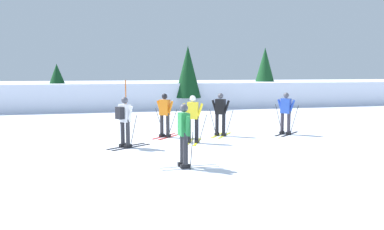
{
  "coord_description": "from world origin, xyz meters",
  "views": [
    {
      "loc": [
        -3.7,
        -11.69,
        2.56
      ],
      "look_at": [
        -0.14,
        2.81,
        0.9
      ],
      "focal_mm": 36.83,
      "sensor_mm": 36.0,
      "label": 1
    }
  ],
  "objects_px": {
    "skier_green": "(184,134)",
    "conifer_far_left": "(188,72)",
    "skier_white": "(124,120)",
    "skier_blue": "(286,112)",
    "skier_yellow": "(193,118)",
    "conifer_far_centre": "(57,83)",
    "skier_orange": "(165,114)",
    "skier_black": "(220,113)",
    "trail_marker_pole": "(126,102)",
    "conifer_far_right": "(265,70)"
  },
  "relations": [
    {
      "from": "skier_green",
      "to": "conifer_far_left",
      "type": "xyz_separation_m",
      "value": [
        3.8,
        15.79,
        1.61
      ]
    },
    {
      "from": "skier_white",
      "to": "skier_blue",
      "type": "relative_size",
      "value": 1.0
    },
    {
      "from": "skier_yellow",
      "to": "conifer_far_centre",
      "type": "bearing_deg",
      "value": 112.53
    },
    {
      "from": "skier_blue",
      "to": "conifer_far_centre",
      "type": "height_order",
      "value": "conifer_far_centre"
    },
    {
      "from": "skier_orange",
      "to": "skier_black",
      "type": "distance_m",
      "value": 2.21
    },
    {
      "from": "skier_orange",
      "to": "trail_marker_pole",
      "type": "height_order",
      "value": "trail_marker_pole"
    },
    {
      "from": "skier_white",
      "to": "conifer_far_left",
      "type": "distance_m",
      "value": 13.71
    },
    {
      "from": "skier_green",
      "to": "skier_black",
      "type": "xyz_separation_m",
      "value": [
        2.54,
        4.74,
        -0.0
      ]
    },
    {
      "from": "skier_orange",
      "to": "conifer_far_left",
      "type": "xyz_separation_m",
      "value": [
        3.46,
        10.84,
        1.61
      ]
    },
    {
      "from": "skier_green",
      "to": "skier_blue",
      "type": "xyz_separation_m",
      "value": [
        5.22,
        4.45,
        0.0
      ]
    },
    {
      "from": "skier_green",
      "to": "skier_white",
      "type": "bearing_deg",
      "value": 112.81
    },
    {
      "from": "conifer_far_left",
      "to": "conifer_far_centre",
      "type": "bearing_deg",
      "value": 168.45
    },
    {
      "from": "skier_yellow",
      "to": "skier_orange",
      "type": "relative_size",
      "value": 1.0
    },
    {
      "from": "skier_blue",
      "to": "conifer_far_left",
      "type": "relative_size",
      "value": 0.4
    },
    {
      "from": "trail_marker_pole",
      "to": "conifer_far_right",
      "type": "relative_size",
      "value": 0.48
    },
    {
      "from": "skier_blue",
      "to": "conifer_far_centre",
      "type": "bearing_deg",
      "value": 127.2
    },
    {
      "from": "skier_white",
      "to": "skier_yellow",
      "type": "bearing_deg",
      "value": 7.92
    },
    {
      "from": "skier_yellow",
      "to": "skier_black",
      "type": "distance_m",
      "value": 1.89
    },
    {
      "from": "skier_green",
      "to": "skier_orange",
      "type": "xyz_separation_m",
      "value": [
        0.34,
        4.95,
        -0.0
      ]
    },
    {
      "from": "skier_green",
      "to": "conifer_far_centre",
      "type": "height_order",
      "value": "conifer_far_centre"
    },
    {
      "from": "skier_white",
      "to": "conifer_far_centre",
      "type": "distance_m",
      "value": 14.77
    },
    {
      "from": "skier_green",
      "to": "trail_marker_pole",
      "type": "relative_size",
      "value": 0.8
    },
    {
      "from": "trail_marker_pole",
      "to": "conifer_far_centre",
      "type": "xyz_separation_m",
      "value": [
        -3.9,
        8.0,
        0.73
      ]
    },
    {
      "from": "skier_black",
      "to": "conifer_far_centre",
      "type": "distance_m",
      "value": 14.72
    },
    {
      "from": "skier_yellow",
      "to": "trail_marker_pole",
      "type": "xyz_separation_m",
      "value": [
        -1.91,
        6.01,
        0.15
      ]
    },
    {
      "from": "skier_yellow",
      "to": "conifer_far_centre",
      "type": "relative_size",
      "value": 0.56
    },
    {
      "from": "skier_white",
      "to": "conifer_far_right",
      "type": "bearing_deg",
      "value": 52.47
    },
    {
      "from": "skier_blue",
      "to": "trail_marker_pole",
      "type": "bearing_deg",
      "value": 139.89
    },
    {
      "from": "skier_green",
      "to": "skier_blue",
      "type": "bearing_deg",
      "value": 40.45
    },
    {
      "from": "skier_green",
      "to": "conifer_far_centre",
      "type": "xyz_separation_m",
      "value": [
        -4.71,
        17.53,
        0.87
      ]
    },
    {
      "from": "skier_black",
      "to": "trail_marker_pole",
      "type": "bearing_deg",
      "value": 124.97
    },
    {
      "from": "skier_green",
      "to": "skier_black",
      "type": "relative_size",
      "value": 1.0
    },
    {
      "from": "skier_blue",
      "to": "skier_green",
      "type": "bearing_deg",
      "value": -139.55
    },
    {
      "from": "skier_blue",
      "to": "skier_black",
      "type": "bearing_deg",
      "value": 173.76
    },
    {
      "from": "skier_yellow",
      "to": "skier_blue",
      "type": "bearing_deg",
      "value": 12.79
    },
    {
      "from": "skier_white",
      "to": "skier_black",
      "type": "height_order",
      "value": "same"
    },
    {
      "from": "skier_orange",
      "to": "skier_black",
      "type": "bearing_deg",
      "value": -5.31
    },
    {
      "from": "conifer_far_left",
      "to": "conifer_far_right",
      "type": "bearing_deg",
      "value": 24.49
    },
    {
      "from": "skier_green",
      "to": "skier_white",
      "type": "relative_size",
      "value": 1.0
    },
    {
      "from": "skier_yellow",
      "to": "conifer_far_left",
      "type": "bearing_deg",
      "value": 77.6
    },
    {
      "from": "conifer_far_left",
      "to": "skier_white",
      "type": "bearing_deg",
      "value": -112.16
    },
    {
      "from": "skier_yellow",
      "to": "conifer_far_left",
      "type": "xyz_separation_m",
      "value": [
        2.7,
        12.27,
        1.61
      ]
    },
    {
      "from": "conifer_far_left",
      "to": "skier_black",
      "type": "bearing_deg",
      "value": -96.53
    },
    {
      "from": "skier_green",
      "to": "conifer_far_left",
      "type": "height_order",
      "value": "conifer_far_left"
    },
    {
      "from": "conifer_far_right",
      "to": "trail_marker_pole",
      "type": "bearing_deg",
      "value": -140.86
    },
    {
      "from": "trail_marker_pole",
      "to": "skier_orange",
      "type": "bearing_deg",
      "value": -75.93
    },
    {
      "from": "conifer_far_centre",
      "to": "conifer_far_left",
      "type": "bearing_deg",
      "value": -11.55
    },
    {
      "from": "skier_black",
      "to": "conifer_far_centre",
      "type": "xyz_separation_m",
      "value": [
        -7.25,
        12.79,
        0.87
      ]
    },
    {
      "from": "skier_yellow",
      "to": "trail_marker_pole",
      "type": "height_order",
      "value": "trail_marker_pole"
    },
    {
      "from": "skier_green",
      "to": "conifer_far_left",
      "type": "bearing_deg",
      "value": 76.46
    }
  ]
}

